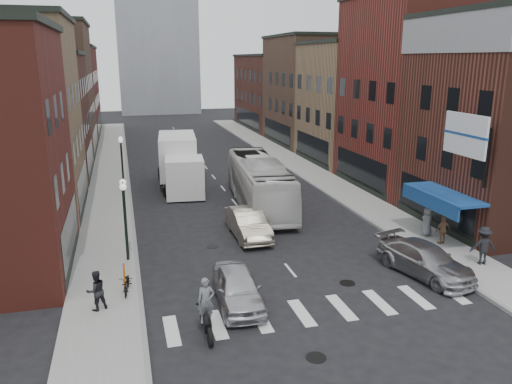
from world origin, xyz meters
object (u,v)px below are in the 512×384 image
motorcycle_rider (206,309)px  parked_bicycle (127,283)px  sedan_left_near (238,288)px  ped_right_a (483,246)px  ped_right_c (427,221)px  transit_bus (259,183)px  ped_left_solo (96,291)px  streetlamp_near (124,206)px  bike_rack (124,275)px  curb_car (425,260)px  ped_right_b (443,230)px  billboard_sign (467,136)px  streetlamp_far (121,154)px  box_truck (180,163)px  sedan_left_far (248,223)px

motorcycle_rider → parked_bicycle: (-2.70, 4.02, -0.50)m
sedan_left_near → parked_bicycle: sedan_left_near is taller
ped_right_a → ped_right_c: 4.23m
transit_bus → ped_left_solo: (-10.06, -12.47, -0.69)m
streetlamp_near → bike_rack: size_ratio=5.14×
motorcycle_rider → ped_right_a: 14.08m
motorcycle_rider → curb_car: 10.93m
transit_bus → curb_car: size_ratio=2.35×
ped_right_b → ped_right_a: bearing=87.8°
parked_bicycle → streetlamp_near: bearing=94.9°
ped_left_solo → ped_right_b: ped_left_solo is taller
motorcycle_rider → parked_bicycle: 4.87m
billboard_sign → bike_rack: size_ratio=4.62×
billboard_sign → motorcycle_rider: 14.91m
ped_left_solo → ped_right_b: (17.49, 2.75, -0.04)m
streetlamp_far → parked_bicycle: size_ratio=2.66×
streetlamp_far → motorcycle_rider: (2.60, -21.66, -1.86)m
billboard_sign → ped_left_solo: 18.06m
billboard_sign → parked_bicycle: (-16.09, -0.14, -5.58)m
bike_rack → box_truck: 17.46m
ped_left_solo → ped_right_a: ped_right_a is taller
motorcycle_rider → curb_car: motorcycle_rider is taller
curb_car → ped_right_c: 5.25m
box_truck → curb_car: size_ratio=1.84×
ped_left_solo → ped_right_a: size_ratio=0.87×
box_truck → parked_bicycle: 18.34m
streetlamp_near → parked_bicycle: (-0.10, -3.64, -2.36)m
billboard_sign → sedan_left_near: bearing=-169.7°
streetlamp_near → streetlamp_far: same height
box_truck → sedan_left_far: size_ratio=1.94×
box_truck → transit_bus: bearing=-49.7°
ped_right_b → curb_car: bearing=38.2°
streetlamp_far → motorcycle_rider: streetlamp_far is taller
billboard_sign → transit_bus: billboard_sign is taller
ped_left_solo → curb_car: bearing=155.7°
bike_rack → curb_car: curb_car is taller
bike_rack → sedan_left_near: 5.31m
bike_rack → ped_right_b: (16.43, 0.56, 0.37)m
sedan_left_near → ped_left_solo: size_ratio=2.65×
billboard_sign → sedan_left_far: 12.12m
curb_car → ped_right_b: 4.22m
box_truck → ped_right_c: size_ratio=5.61×
streetlamp_near → transit_bus: bearing=40.8°
curb_car → streetlamp_far: bearing=111.4°
motorcycle_rider → sedan_left_far: size_ratio=0.47×
box_truck → motorcycle_rider: (-1.65, -21.79, -0.89)m
streetlamp_near → sedan_left_near: bearing=-53.1°
motorcycle_rider → sedan_left_near: size_ratio=0.52×
streetlamp_far → transit_bus: streetlamp_far is taller
billboard_sign → ped_left_solo: (-17.25, -1.39, -5.17)m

